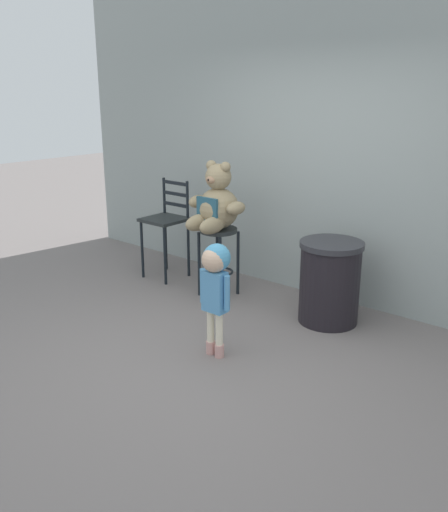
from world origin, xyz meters
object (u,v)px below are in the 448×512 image
Objects in this scene: teddy_bear at (216,205)px; bar_stool_with_teddy at (219,248)px; child_walking at (215,276)px; bar_chair_empty at (166,223)px; trash_bin at (330,282)px.

bar_stool_with_teddy is at bearing 90.00° from teddy_bear.
teddy_bear is at bearing 23.33° from child_walking.
teddy_bear is 0.90m from bar_chair_empty.
bar_chair_empty reaches higher than bar_stool_with_teddy.
child_walking is 1.22× the size of trash_bin.
teddy_bear is 1.36m from trash_bin.
trash_bin is 0.70× the size of bar_chair_empty.
trash_bin is (0.36, 1.18, -0.29)m from child_walking.
child_walking is 2.02m from bar_chair_empty.
bar_stool_with_teddy is 0.93× the size of trash_bin.
child_walking is at bearing -33.32° from bar_chair_empty.
child_walking is (0.86, -1.04, 0.17)m from bar_stool_with_teddy.
trash_bin is (1.22, 0.14, -0.12)m from bar_stool_with_teddy.
child_walking is at bearing -49.55° from teddy_bear.
bar_stool_with_teddy is at bearing -4.94° from bar_chair_empty.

